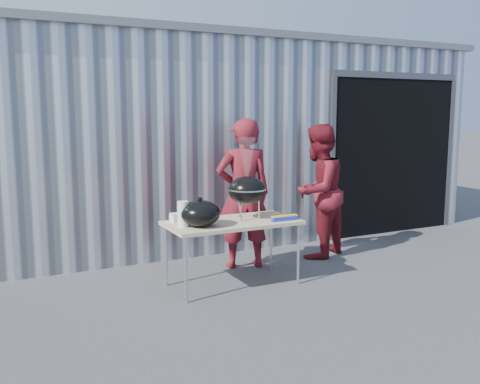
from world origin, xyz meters
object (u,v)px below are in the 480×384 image
person_cook (243,194)px  person_bystander (318,191)px  folding_table (232,225)px  kettle_grill (247,183)px

person_cook → person_bystander: bearing=-165.6°
person_cook → person_bystander: 1.13m
folding_table → kettle_grill: kettle_grill is taller
kettle_grill → person_cook: bearing=66.5°
person_cook → kettle_grill: bearing=81.3°
folding_table → kettle_grill: size_ratio=1.60×
folding_table → kettle_grill: (0.20, 0.03, 0.46)m
kettle_grill → person_bystander: bearing=22.1°
kettle_grill → person_bystander: 1.51m
kettle_grill → person_cook: (0.25, 0.57, -0.22)m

